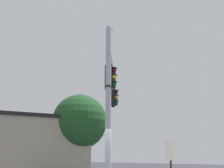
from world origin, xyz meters
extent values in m
cylinder|color=#ADB2B7|center=(0.00, 0.00, 3.32)|extent=(0.22, 0.22, 6.64)
cylinder|color=#ADB2B7|center=(-3.06, -2.11, 6.00)|extent=(6.21, 4.35, 0.15)
cylinder|color=black|center=(-2.02, -1.39, 5.83)|extent=(0.08, 0.08, 0.18)
cube|color=black|center=(-2.02, -1.39, 5.22)|extent=(0.36, 0.30, 1.05)
sphere|color=#590F0F|center=(-2.02, -1.21, 5.57)|extent=(0.22, 0.22, 0.22)
cube|color=black|center=(-2.02, -1.19, 5.67)|extent=(0.24, 0.20, 0.03)
sphere|color=yellow|center=(-2.02, -1.21, 5.22)|extent=(0.22, 0.22, 0.22)
cube|color=black|center=(-2.02, -1.19, 5.32)|extent=(0.24, 0.20, 0.03)
sphere|color=#0F4C19|center=(-2.02, -1.21, 4.87)|extent=(0.22, 0.22, 0.22)
cube|color=black|center=(-2.02, -1.19, 4.97)|extent=(0.24, 0.20, 0.03)
cube|color=black|center=(-2.02, -1.56, 5.22)|extent=(0.54, 0.03, 1.22)
cylinder|color=black|center=(-5.77, -3.98, 5.83)|extent=(0.08, 0.08, 0.18)
cube|color=black|center=(-5.77, -3.98, 5.22)|extent=(0.36, 0.30, 1.05)
sphere|color=#590F0F|center=(-5.77, -3.80, 5.57)|extent=(0.22, 0.22, 0.22)
cube|color=black|center=(-5.77, -3.78, 5.67)|extent=(0.24, 0.20, 0.03)
sphere|color=yellow|center=(-5.77, -3.80, 5.22)|extent=(0.22, 0.22, 0.22)
cube|color=black|center=(-5.77, -3.78, 5.32)|extent=(0.24, 0.20, 0.03)
sphere|color=#0F4C19|center=(-5.77, -3.80, 4.87)|extent=(0.22, 0.22, 0.22)
cube|color=black|center=(-5.77, -3.78, 4.97)|extent=(0.24, 0.20, 0.03)
cube|color=black|center=(-5.77, -4.15, 5.22)|extent=(0.54, 0.03, 1.22)
cube|color=#147238|center=(-0.60, -0.42, 4.12)|extent=(1.00, 0.71, 0.22)
cube|color=white|center=(-0.60, -0.43, 4.12)|extent=(0.99, 0.69, 0.04)
cylinder|color=#262626|center=(0.00, 0.00, 4.12)|extent=(0.26, 0.26, 0.08)
ellipsoid|color=gray|center=(-4.06, -2.97, 9.13)|extent=(0.14, 0.20, 0.06)
cube|color=gray|center=(-4.04, -2.97, 9.14)|extent=(0.27, 0.16, 0.10)
cube|color=gray|center=(-4.08, -2.96, 9.14)|extent=(0.27, 0.17, 0.06)
cube|color=#A89E89|center=(-7.24, -14.27, 2.31)|extent=(10.78, 9.41, 4.61)
cube|color=black|center=(-8.73, -17.19, 2.54)|extent=(7.73, 4.59, 0.30)
cube|color=black|center=(-7.24, -14.27, 4.76)|extent=(11.21, 9.79, 0.30)
cylinder|color=#4C3823|center=(-9.75, -10.88, 1.40)|extent=(0.43, 0.43, 2.79)
sphere|color=#1E4C23|center=(-9.75, -10.88, 4.55)|extent=(5.02, 5.02, 5.02)
cube|color=silver|center=(-1.92, 1.52, 1.75)|extent=(0.60, 0.04, 0.76)
camera|label=1|loc=(7.65, 5.92, 1.58)|focal=41.68mm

